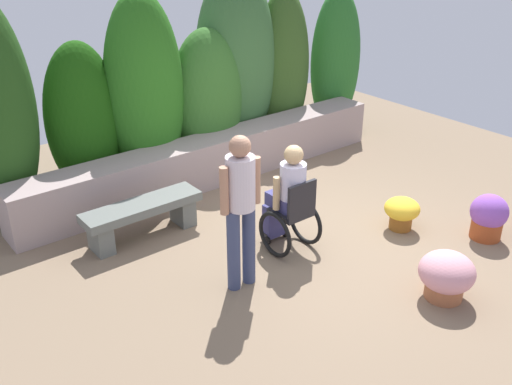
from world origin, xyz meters
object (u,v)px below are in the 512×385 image
flower_pot_purple_near (402,211)px  flower_pot_terracotta_by_wall (488,216)px  person_in_wheelchair (289,201)px  person_standing_companion (241,203)px  stone_bench (143,214)px  flower_pot_red_accent (446,275)px

flower_pot_purple_near → flower_pot_terracotta_by_wall: flower_pot_terracotta_by_wall is taller
flower_pot_purple_near → flower_pot_terracotta_by_wall: 1.02m
person_in_wheelchair → person_standing_companion: (-0.89, -0.26, 0.37)m
stone_bench → flower_pot_terracotta_by_wall: bearing=-37.8°
person_in_wheelchair → person_standing_companion: bearing=-163.5°
person_in_wheelchair → stone_bench: bearing=133.2°
person_standing_companion → flower_pot_red_accent: bearing=-35.1°
person_standing_companion → flower_pot_terracotta_by_wall: size_ratio=2.98×
flower_pot_terracotta_by_wall → person_in_wheelchair: bearing=147.2°
flower_pot_terracotta_by_wall → flower_pot_red_accent: flower_pot_terracotta_by_wall is taller
flower_pot_purple_near → person_standing_companion: bearing=173.3°
flower_pot_terracotta_by_wall → flower_pot_red_accent: size_ratio=0.99×
flower_pot_red_accent → person_in_wheelchair: bearing=109.6°
person_in_wheelchair → flower_pot_terracotta_by_wall: (2.07, -1.33, -0.33)m
person_in_wheelchair → flower_pot_red_accent: size_ratio=2.30×
person_standing_companion → flower_pot_red_accent: 2.25m
person_in_wheelchair → flower_pot_terracotta_by_wall: bearing=-32.5°
person_in_wheelchair → flower_pot_purple_near: (1.43, -0.53, -0.38)m
stone_bench → flower_pot_red_accent: (1.84, -3.06, -0.04)m
flower_pot_terracotta_by_wall → flower_pot_red_accent: bearing=-163.7°
flower_pot_purple_near → flower_pot_red_accent: (-0.81, -1.22, 0.03)m
flower_pot_red_accent → stone_bench: bearing=121.0°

